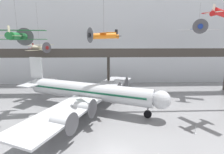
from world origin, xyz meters
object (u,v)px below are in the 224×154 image
object	(u,v)px
airliner_silver_main	(88,91)
suspended_plane_green_biplane	(18,36)
stanchion_barrier	(195,131)
suspended_plane_cream_biplane	(40,48)
suspended_plane_orange_highwing	(104,36)
suspended_plane_white_twin	(198,28)
suspended_plane_red_highwing	(223,13)

from	to	relation	value
airliner_silver_main	suspended_plane_green_biplane	distance (m)	14.93
airliner_silver_main	stanchion_barrier	world-z (taller)	airliner_silver_main
suspended_plane_cream_biplane	suspended_plane_orange_highwing	bearing A→B (deg)	-6.04
suspended_plane_green_biplane	stanchion_barrier	bearing A→B (deg)	-113.40
airliner_silver_main	suspended_plane_white_twin	size ratio (longest dim) A/B	3.93
airliner_silver_main	suspended_plane_cream_biplane	size ratio (longest dim) A/B	3.09
suspended_plane_white_twin	airliner_silver_main	bearing A→B (deg)	-48.92
airliner_silver_main	suspended_plane_red_highwing	distance (m)	25.41
stanchion_barrier	suspended_plane_cream_biplane	bearing A→B (deg)	144.78
suspended_plane_green_biplane	stanchion_barrier	size ratio (longest dim) A/B	8.35
suspended_plane_red_highwing	suspended_plane_orange_highwing	distance (m)	18.37
airliner_silver_main	suspended_plane_orange_highwing	world-z (taller)	suspended_plane_orange_highwing
suspended_plane_red_highwing	stanchion_barrier	xyz separation A→B (m)	(-5.52, -5.40, -16.34)
suspended_plane_red_highwing	suspended_plane_green_biplane	size ratio (longest dim) A/B	0.73
suspended_plane_cream_biplane	stanchion_barrier	size ratio (longest dim) A/B	9.93
suspended_plane_white_twin	suspended_plane_orange_highwing	bearing A→B (deg)	-39.07
suspended_plane_red_highwing	suspended_plane_green_biplane	xyz separation A→B (m)	(-32.14, 3.13, -3.31)
airliner_silver_main	suspended_plane_cream_biplane	xyz separation A→B (m)	(-11.39, 9.21, 7.64)
suspended_plane_red_highwing	suspended_plane_green_biplane	bearing A→B (deg)	146.84
suspended_plane_red_highwing	stanchion_barrier	size ratio (longest dim) A/B	6.06
suspended_plane_red_highwing	stanchion_barrier	distance (m)	18.07
suspended_plane_orange_highwing	suspended_plane_white_twin	bearing A→B (deg)	-179.70
stanchion_barrier	suspended_plane_red_highwing	bearing A→B (deg)	44.37
airliner_silver_main	suspended_plane_orange_highwing	xyz separation A→B (m)	(3.12, -3.36, 10.05)
suspended_plane_cream_biplane	suspended_plane_white_twin	distance (m)	36.20
suspended_plane_red_highwing	suspended_plane_cream_biplane	size ratio (longest dim) A/B	0.61
suspended_plane_red_highwing	suspended_plane_orange_highwing	xyz separation A→B (m)	(-18.05, 1.12, -3.28)
airliner_silver_main	suspended_plane_red_highwing	size ratio (longest dim) A/B	5.06
suspended_plane_green_biplane	stanchion_barrier	world-z (taller)	suspended_plane_green_biplane
suspended_plane_orange_highwing	suspended_plane_green_biplane	size ratio (longest dim) A/B	0.94
suspended_plane_cream_biplane	suspended_plane_white_twin	size ratio (longest dim) A/B	1.27
suspended_plane_orange_highwing	suspended_plane_green_biplane	xyz separation A→B (m)	(-14.10, 2.02, -0.03)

